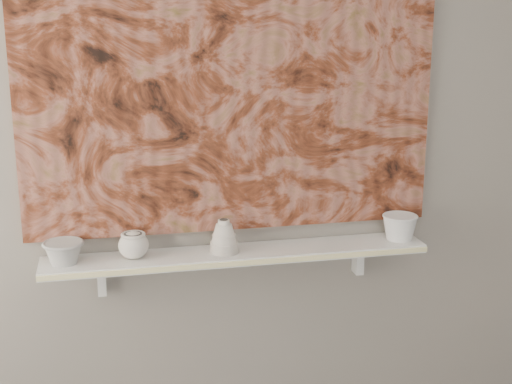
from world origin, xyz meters
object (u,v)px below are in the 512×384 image
object	(u,v)px
painting	(232,80)
cup_cream	(134,245)
bowl_white	(400,227)
bell_vessel	(224,236)
bowl_grey	(64,252)
shelf	(238,255)

from	to	relation	value
painting	cup_cream	xyz separation A→B (m)	(-0.37, -0.08, -0.56)
painting	bowl_white	xyz separation A→B (m)	(0.63, -0.08, -0.56)
bell_vessel	cup_cream	bearing A→B (deg)	180.00
painting	bowl_grey	size ratio (longest dim) A/B	10.58
bell_vessel	bowl_white	xyz separation A→B (m)	(0.68, 0.00, -0.01)
shelf	bowl_white	bearing A→B (deg)	0.00
bowl_grey	bell_vessel	xyz separation A→B (m)	(0.56, 0.00, 0.02)
painting	bowl_grey	xyz separation A→B (m)	(-0.61, -0.08, -0.57)
painting	cup_cream	size ratio (longest dim) A/B	14.07
painting	bowl_grey	distance (m)	0.84
bell_vessel	bowl_white	bearing A→B (deg)	0.00
cup_cream	bell_vessel	xyz separation A→B (m)	(0.32, 0.00, 0.01)
painting	bowl_grey	bearing A→B (deg)	-172.50
bowl_grey	cup_cream	distance (m)	0.24
cup_cream	bell_vessel	size ratio (longest dim) A/B	0.88
bell_vessel	bowl_grey	bearing A→B (deg)	180.00
shelf	bowl_white	xyz separation A→B (m)	(0.63, 0.00, 0.06)
bowl_grey	bell_vessel	world-z (taller)	bell_vessel
bowl_grey	bowl_white	world-z (taller)	bowl_white
cup_cream	bowl_white	bearing A→B (deg)	0.00
bowl_grey	painting	bearing A→B (deg)	7.50
bowl_grey	bowl_white	distance (m)	1.24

